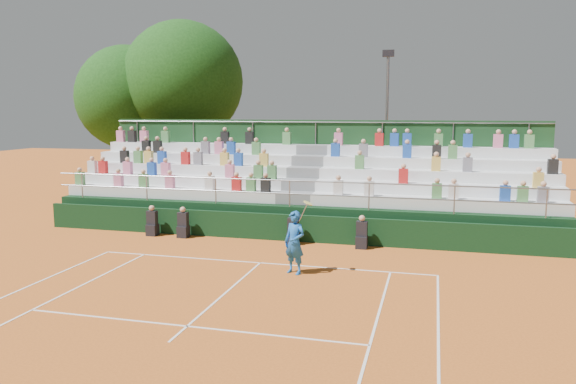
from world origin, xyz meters
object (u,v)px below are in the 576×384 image
(tree_east, at_px, (183,82))
(floodlight_mast, at_px, (387,114))
(tennis_player, at_px, (295,242))
(tree_west, at_px, (128,98))

(tree_east, height_order, floodlight_mast, tree_east)
(tennis_player, distance_m, tree_west, 19.18)
(tennis_player, relative_size, tree_west, 0.26)
(tree_west, bearing_deg, tree_east, 5.90)
(tennis_player, bearing_deg, floodlight_mast, 84.68)
(floodlight_mast, bearing_deg, tree_west, -173.88)
(tree_west, relative_size, tree_east, 0.87)
(tree_east, distance_m, floodlight_mast, 11.42)
(tree_west, height_order, floodlight_mast, tree_west)
(tree_west, bearing_deg, tennis_player, -45.28)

